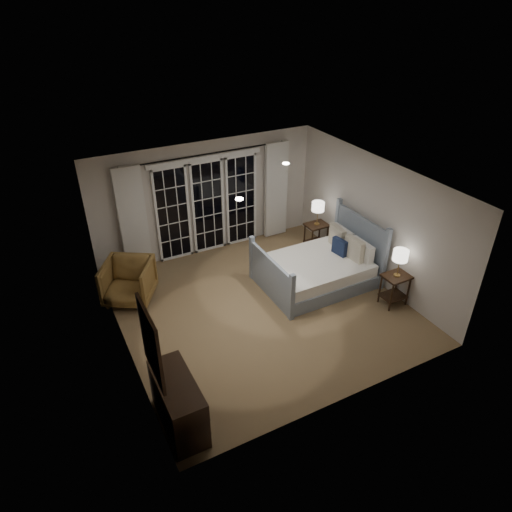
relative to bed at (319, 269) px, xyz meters
name	(u,v)px	position (x,y,z in m)	size (l,w,h in m)	color
floor	(261,307)	(-1.42, -0.21, -0.32)	(5.00, 5.00, 0.00)	olive
ceiling	(262,182)	(-1.42, -0.21, 2.18)	(5.00, 5.00, 0.00)	white
wall_left	(117,288)	(-3.92, -0.21, 0.93)	(0.02, 5.00, 2.50)	beige
wall_right	(374,220)	(1.08, -0.21, 0.93)	(0.02, 5.00, 2.50)	beige
wall_back	(207,198)	(-1.42, 2.29, 0.93)	(5.00, 0.02, 2.50)	beige
wall_front	(351,334)	(-1.42, -2.71, 0.93)	(5.00, 0.02, 2.50)	beige
french_doors	(208,205)	(-1.42, 2.25, 0.77)	(2.50, 0.04, 2.20)	black
curtain_rod	(206,154)	(-1.42, 2.19, 1.93)	(0.03, 0.03, 3.50)	black
curtain_left	(133,220)	(-3.07, 2.17, 0.83)	(0.55, 0.10, 2.25)	silver
curtain_right	(276,190)	(0.23, 2.17, 0.83)	(0.55, 0.10, 2.25)	silver
downlight_a	(286,164)	(-0.62, 0.39, 2.17)	(0.12, 0.12, 0.01)	white
downlight_b	(239,199)	(-2.02, -0.61, 2.17)	(0.12, 0.12, 0.01)	white
bed	(319,269)	(0.00, 0.00, 0.00)	(2.14, 1.53, 1.24)	gray
nightstand_left	(395,285)	(0.84, -1.26, 0.10)	(0.48, 0.39, 0.63)	#312010
nightstand_right	(316,233)	(0.70, 1.14, 0.10)	(0.48, 0.39, 0.63)	#312010
lamp_left	(401,256)	(0.84, -1.26, 0.74)	(0.28, 0.28, 0.54)	#B08846
lamp_right	(318,207)	(0.70, 1.14, 0.74)	(0.28, 0.28, 0.53)	#B08846
armchair	(128,281)	(-3.52, 1.18, 0.09)	(0.87, 0.89, 0.81)	brown
dresser	(178,403)	(-3.65, -2.01, 0.08)	(0.48, 1.12, 0.79)	#312010
mirror	(151,344)	(-3.88, -2.01, 1.23)	(0.05, 0.85, 1.00)	#312010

